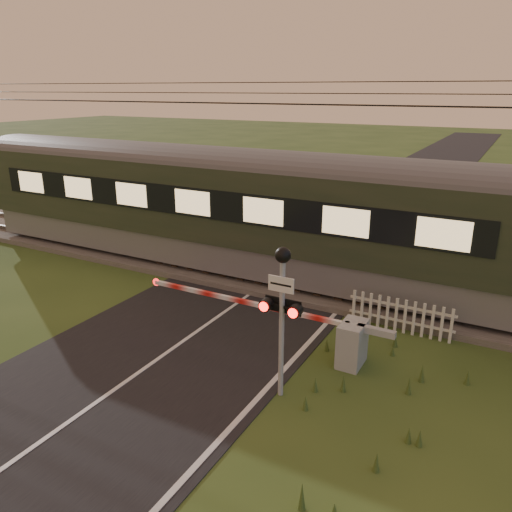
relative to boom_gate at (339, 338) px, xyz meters
The scene contains 7 objects.
ground 4.45m from the boom_gate, 145.63° to the right, with size 160.00×160.00×0.00m, color #2E451A.
road 4.57m from the boom_gate, 143.07° to the right, with size 6.00×140.00×0.03m.
track_bed 5.44m from the boom_gate, 132.28° to the left, with size 140.00×3.40×0.39m.
overhead_wires 7.47m from the boom_gate, 132.28° to the left, with size 120.00×0.62×0.62m.
boom_gate is the anchor object (origin of this frame).
crossing_signal 2.49m from the boom_gate, 107.23° to the right, with size 0.80×0.34×3.16m.
picket_fence 2.30m from the boom_gate, 66.75° to the left, with size 2.68×0.08×0.91m.
Camera 1 is at (6.82, -7.26, 5.94)m, focal length 35.00 mm.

